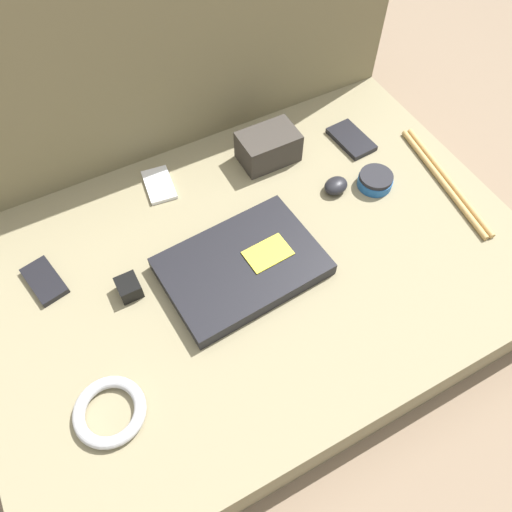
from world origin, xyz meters
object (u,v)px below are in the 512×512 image
speaker_puck (375,180)px  phone_small (351,139)px  laptop (242,266)px  phone_silver (44,281)px  charger_brick (129,287)px  computer_mouse (336,186)px  camera_pouch (268,147)px  phone_black (159,185)px

speaker_puck → phone_small: bearing=76.8°
laptop → phone_small: bearing=22.9°
speaker_puck → phone_small: size_ratio=0.64×
phone_small → phone_silver: bearing=179.6°
speaker_puck → charger_brick: 0.59m
computer_mouse → phone_silver: (-0.64, 0.07, -0.01)m
computer_mouse → camera_pouch: size_ratio=0.49×
phone_silver → charger_brick: bearing=-47.2°
computer_mouse → phone_small: 0.17m
phone_silver → laptop: bearing=-36.0°
computer_mouse → charger_brick: bearing=171.9°
speaker_puck → phone_black: size_ratio=0.72×
phone_silver → charger_brick: 0.17m
laptop → phone_black: bearing=98.2°
speaker_puck → charger_brick: bearing=-179.7°
speaker_puck → phone_black: (-0.43, 0.23, -0.01)m
phone_small → camera_pouch: 0.21m
speaker_puck → phone_silver: size_ratio=0.69×
speaker_puck → charger_brick: charger_brick is taller
phone_small → camera_pouch: size_ratio=0.91×
laptop → phone_silver: size_ratio=2.87×
speaker_puck → phone_silver: 0.74m
phone_small → charger_brick: bearing=-170.6°
laptop → phone_small: 0.45m
computer_mouse → phone_black: 0.40m
laptop → charger_brick: same height
speaker_puck → phone_black: 0.49m
camera_pouch → charger_brick: (-0.41, -0.19, -0.02)m
computer_mouse → phone_small: size_ratio=0.54×
laptop → phone_small: laptop is taller
phone_small → camera_pouch: bearing=163.8°
charger_brick → camera_pouch: bearing=24.7°
phone_black → camera_pouch: camera_pouch is taller
phone_silver → phone_black: 0.32m
phone_silver → phone_small: bearing=-8.6°
phone_small → camera_pouch: (-0.21, 0.05, 0.03)m
computer_mouse → phone_silver: bearing=162.2°
phone_black → charger_brick: (-0.15, -0.23, 0.01)m
phone_small → charger_brick: charger_brick is taller
speaker_puck → laptop: bearing=-170.4°
laptop → charger_brick: bearing=160.6°
phone_silver → camera_pouch: size_ratio=0.85×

